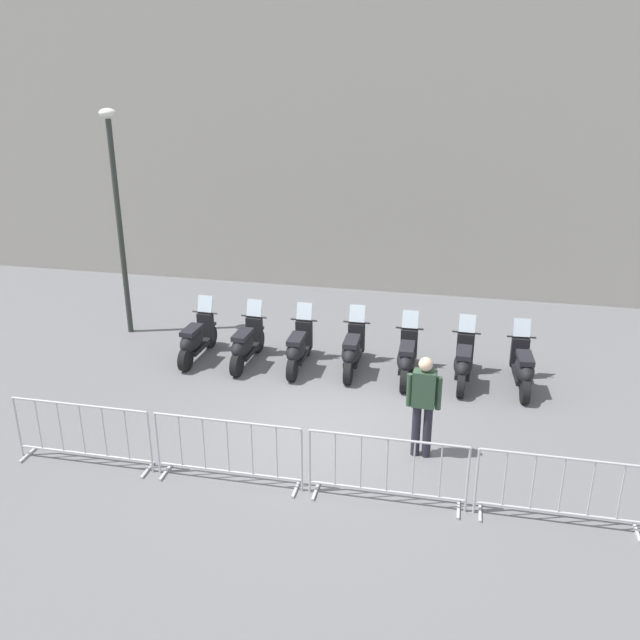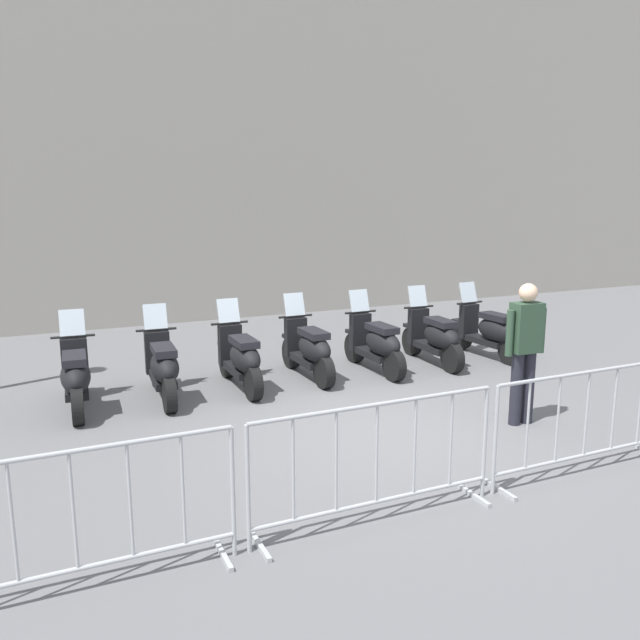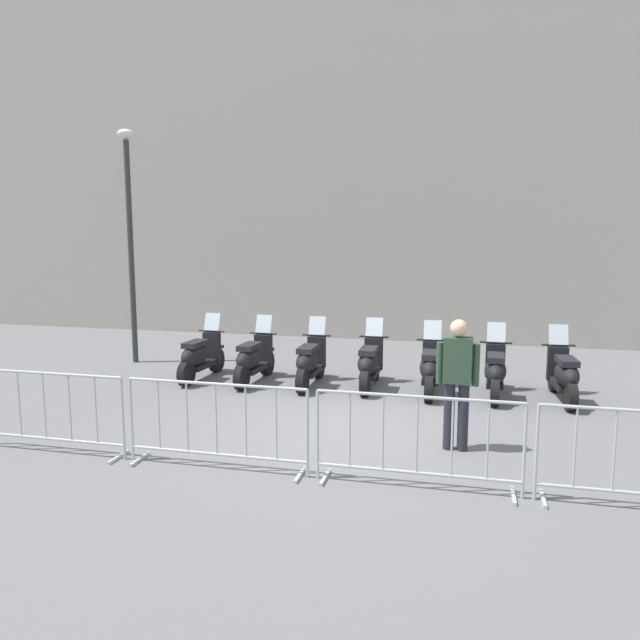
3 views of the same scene
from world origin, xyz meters
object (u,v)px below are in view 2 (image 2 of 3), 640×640
object	(u,v)px
motorcycle_5	(434,338)
barrier_segment_1	(377,464)
motorcycle_2	(241,359)
motorcycle_4	(376,344)
motorcycle_6	(489,332)
barrier_segment_2	(586,422)
motorcycle_1	(163,368)
officer_near_row_end	(525,345)
motorcycle_3	(309,350)
barrier_segment_0	(74,523)
motorcycle_0	(76,377)

from	to	relation	value
motorcycle_5	barrier_segment_1	size ratio (longest dim) A/B	0.75
motorcycle_2	motorcycle_4	world-z (taller)	same
motorcycle_5	motorcycle_6	world-z (taller)	same
barrier_segment_2	motorcycle_5	bearing A→B (deg)	73.36
motorcycle_6	motorcycle_5	bearing A→B (deg)	176.94
motorcycle_1	officer_near_row_end	distance (m)	4.70
motorcycle_3	barrier_segment_0	size ratio (longest dim) A/B	0.75
motorcycle_0	barrier_segment_2	distance (m)	6.07
motorcycle_3	motorcycle_4	size ratio (longest dim) A/B	1.00
officer_near_row_end	barrier_segment_1	bearing A→B (deg)	-156.95
motorcycle_3	barrier_segment_0	bearing A→B (deg)	-133.33
motorcycle_0	officer_near_row_end	bearing A→B (deg)	-31.94
motorcycle_0	officer_near_row_end	world-z (taller)	officer_near_row_end
motorcycle_1	motorcycle_2	world-z (taller)	same
barrier_segment_1	motorcycle_4	bearing A→B (deg)	57.84
motorcycle_2	barrier_segment_2	size ratio (longest dim) A/B	0.75
motorcycle_0	motorcycle_5	size ratio (longest dim) A/B	1.00
motorcycle_2	motorcycle_6	bearing A→B (deg)	-2.83
motorcycle_2	officer_near_row_end	bearing A→B (deg)	-48.30
motorcycle_1	officer_near_row_end	size ratio (longest dim) A/B	1.00
motorcycle_0	motorcycle_3	distance (m)	3.31
motorcycle_4	motorcycle_6	size ratio (longest dim) A/B	1.00
motorcycle_2	motorcycle_6	xyz separation A→B (m)	(4.40, -0.22, 0.00)
motorcycle_6	barrier_segment_2	bearing A→B (deg)	-120.20
motorcycle_0	officer_near_row_end	size ratio (longest dim) A/B	1.00
motorcycle_4	barrier_segment_0	world-z (taller)	motorcycle_4
officer_near_row_end	motorcycle_6	bearing A→B (deg)	55.09
motorcycle_1	motorcycle_2	bearing A→B (deg)	-1.45
motorcycle_1	motorcycle_5	size ratio (longest dim) A/B	1.00
motorcycle_6	barrier_segment_1	world-z (taller)	motorcycle_6
motorcycle_4	barrier_segment_0	distance (m)	6.21
motorcycle_5	motorcycle_6	size ratio (longest dim) A/B	1.00
motorcycle_2	barrier_segment_2	world-z (taller)	motorcycle_2
motorcycle_3	barrier_segment_2	distance (m)	4.35
motorcycle_5	officer_near_row_end	distance (m)	2.86
motorcycle_3	barrier_segment_2	size ratio (longest dim) A/B	0.75
motorcycle_2	officer_near_row_end	world-z (taller)	officer_near_row_end
motorcycle_4	motorcycle_0	bearing A→B (deg)	177.19
motorcycle_1	motorcycle_5	bearing A→B (deg)	-2.42
barrier_segment_1	motorcycle_3	bearing A→B (deg)	71.28
motorcycle_0	motorcycle_5	distance (m)	5.51
barrier_segment_2	motorcycle_6	bearing A→B (deg)	59.80
motorcycle_4	barrier_segment_2	xyz separation A→B (m)	(-0.11, -4.08, 0.07)
barrier_segment_0	motorcycle_6	bearing A→B (deg)	27.89
motorcycle_4	barrier_segment_1	size ratio (longest dim) A/B	0.75
motorcycle_2	motorcycle_3	xyz separation A→B (m)	(1.10, 0.04, 0.00)
barrier_segment_1	barrier_segment_2	distance (m)	2.38
motorcycle_2	barrier_segment_1	xyz separation A→B (m)	(-0.29, -4.08, 0.07)
barrier_segment_0	barrier_segment_1	xyz separation A→B (m)	(2.38, -0.12, 0.00)
motorcycle_2	barrier_segment_0	size ratio (longest dim) A/B	0.75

